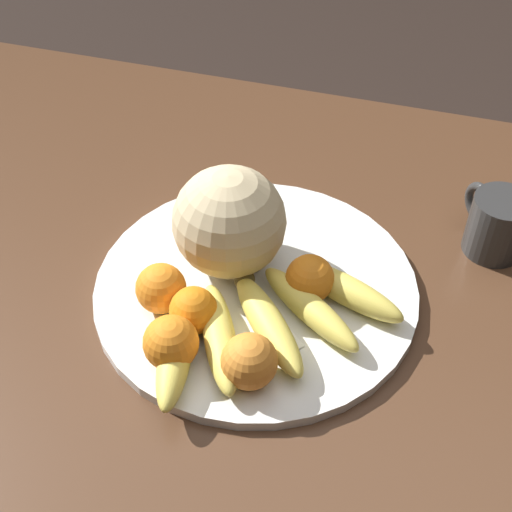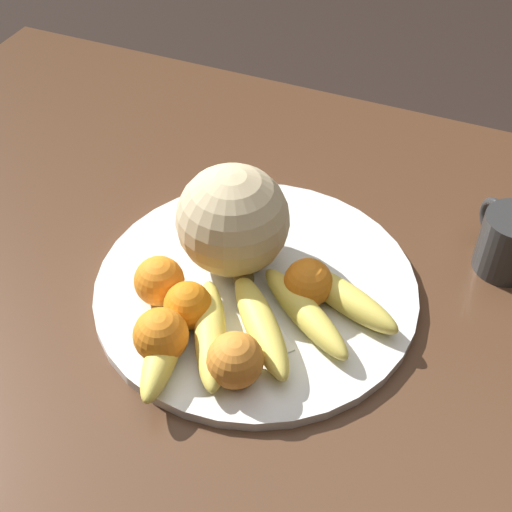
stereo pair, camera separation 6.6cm
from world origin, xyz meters
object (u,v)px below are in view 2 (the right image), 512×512
Objects in this scene: orange_back_right at (308,283)px; produce_tag at (265,327)px; orange_mid_center at (161,335)px; orange_front_left at (235,360)px; kitchen_table at (256,321)px; melon at (233,220)px; banana_bunch at (256,322)px; orange_front_right at (188,305)px; fruit_bowl at (256,288)px; ceramic_mug at (508,241)px; orange_back_left at (159,281)px.

produce_tag is (0.03, 0.06, -0.03)m from orange_back_right.
orange_back_right is at bearing -131.08° from orange_mid_center.
orange_front_left reaches higher than produce_tag.
orange_back_right is at bearing -103.15° from orange_front_left.
melon is at bearing -0.75° from kitchen_table.
banana_bunch is 4.90× the size of orange_front_right.
fruit_bowl is (-0.01, 0.03, 0.10)m from kitchen_table.
melon is 0.12m from orange_front_right.
orange_mid_center is (0.01, 0.05, 0.00)m from orange_front_right.
banana_bunch is at bearing 44.36° from ceramic_mug.
banana_bunch is 0.35m from ceramic_mug.
orange_front_right reaches higher than kitchen_table.
fruit_bowl is 2.87× the size of melon.
kitchen_table is at bearing -21.06° from produce_tag.
orange_front_right is (0.05, 0.09, 0.04)m from fruit_bowl.
ceramic_mug reaches higher than orange_back_right.
orange_mid_center reaches higher than orange_back_right.
banana_bunch is at bearing -141.28° from orange_mid_center.
orange_front_left is 0.70× the size of produce_tag.
orange_front_right is at bearing 38.17° from ceramic_mug.
orange_front_left is at bearing -179.62° from orange_mid_center.
orange_back_left is at bearing 42.93° from produce_tag.
banana_bunch is at bearing 112.84° from fruit_bowl.
orange_front_left is at bearing 147.65° from orange_front_right.
produce_tag reaches higher than fruit_bowl.
orange_back_left is (0.04, -0.08, -0.00)m from orange_mid_center.
orange_front_right is at bearing 60.57° from fruit_bowl.
orange_back_right is at bearing 111.82° from banana_bunch.
orange_front_left is 0.15m from orange_back_left.
orange_front_left reaches higher than orange_front_right.
melon is 2.24× the size of orange_front_left.
orange_mid_center is (0.05, 0.17, 0.14)m from kitchen_table.
orange_front_left is at bearing 103.90° from fruit_bowl.
melon reaches higher than fruit_bowl.
orange_back_right is at bearing -143.17° from orange_front_right.
melon is 1.42× the size of ceramic_mug.
kitchen_table is at bearing -18.74° from orange_back_right.
ceramic_mug is at bearing -141.10° from orange_back_right.
orange_front_left reaches higher than orange_back_right.
orange_front_right is 0.10m from produce_tag.
fruit_bowl is 0.15m from orange_front_left.
melon is 0.14m from banana_bunch.
orange_back_left is (0.13, -0.07, -0.00)m from orange_front_left.
melon is 0.12m from orange_back_left.
orange_front_left is 0.40m from ceramic_mug.
ceramic_mug is (-0.25, -0.25, 0.01)m from banana_bunch.
ceramic_mug reaches higher than orange_back_left.
ceramic_mug is at bearing -95.58° from produce_tag.
ceramic_mug is at bearing -155.97° from melon.
banana_bunch is 0.07m from orange_front_left.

